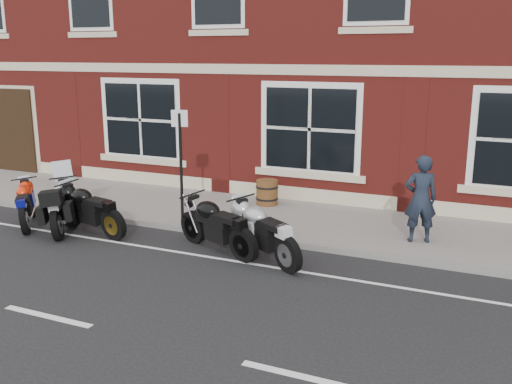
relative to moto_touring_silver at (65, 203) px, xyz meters
The scene contains 11 objects.
ground 2.91m from the moto_touring_silver, 10.77° to the right, with size 80.00×80.00×0.00m, color black.
sidewalk 3.77m from the moto_touring_silver, 41.40° to the left, with size 30.00×3.00×0.12m, color slate.
kerb 2.98m from the moto_touring_silver, 17.59° to the left, with size 30.00×0.16×0.12m, color slate.
moto_touring_silver is the anchor object (origin of this frame).
moto_sport_red 0.99m from the moto_touring_silver, behind, with size 1.39×1.60×0.90m.
moto_sport_black 0.69m from the moto_touring_silver, ahead, with size 2.14×0.62×0.97m.
moto_sport_silver 4.76m from the moto_touring_silver, ahead, with size 1.95×1.34×1.01m.
moto_naked_black 3.75m from the moto_touring_silver, ahead, with size 2.09×0.99×0.99m.
pedestrian_left 7.58m from the moto_touring_silver, 14.45° to the left, with size 0.64×0.42×1.76m, color black.
barrel_planter 4.77m from the moto_touring_silver, 43.79° to the left, with size 0.56×0.56×0.62m.
parking_sign 2.77m from the moto_touring_silver, 23.12° to the left, with size 0.34×0.13×2.51m.
Camera 1 is at (5.97, -8.84, 3.79)m, focal length 40.00 mm.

